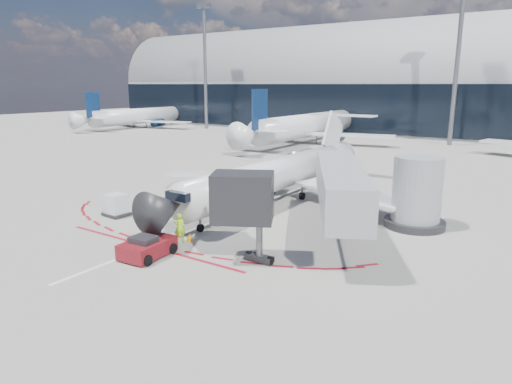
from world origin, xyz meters
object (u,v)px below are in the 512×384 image
Objects in this scene: ramp_worker at (180,228)px; uld_container at (116,205)px; pushback_tug at (147,247)px; regional_jet at (280,173)px.

ramp_worker reaches higher than uld_container.
ramp_worker is (-0.13, 2.79, 0.37)m from pushback_tug.
regional_jet is 15.00× the size of ramp_worker.
regional_jet reaches higher than pushback_tug.
uld_container is at bearing -125.53° from regional_jet.
regional_jet is at bearing -124.23° from ramp_worker.
regional_jet is at bearing 57.71° from uld_container.
pushback_tug is at bearing 57.10° from ramp_worker.
pushback_tug is at bearing -88.45° from regional_jet.
ramp_worker reaches higher than pushback_tug.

